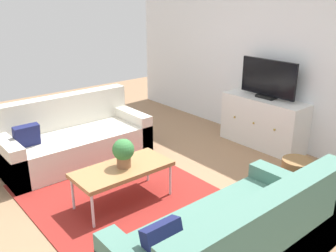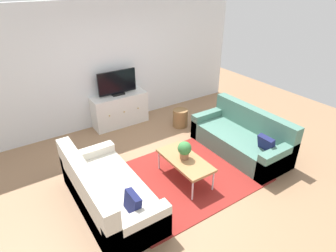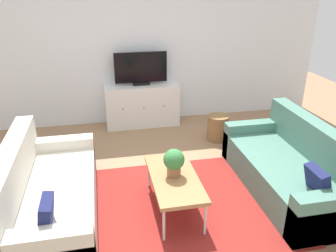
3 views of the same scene
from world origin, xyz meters
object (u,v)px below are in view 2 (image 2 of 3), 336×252
at_px(potted_plant, 184,149).
at_px(tv_console, 120,110).
at_px(couch_right_side, 243,138).
at_px(flat_screen_tv, 117,83).
at_px(wicker_basket, 180,118).
at_px(couch_left_side, 105,195).
at_px(coffee_table, 185,160).

distance_m(potted_plant, tv_console, 2.46).
xyz_separation_m(couch_right_side, tv_console, (-1.52, 2.37, 0.09)).
relative_size(flat_screen_tv, wicker_basket, 2.17).
xyz_separation_m(tv_console, wicker_basket, (1.10, -0.86, -0.16)).
bearing_deg(couch_left_side, potted_plant, -2.89).
bearing_deg(tv_console, couch_left_side, -119.97).
bearing_deg(tv_console, flat_screen_tv, 90.00).
bearing_deg(coffee_table, wicker_basket, 56.31).
distance_m(couch_right_side, wicker_basket, 1.57).
bearing_deg(couch_right_side, couch_left_side, 180.00).
bearing_deg(wicker_basket, potted_plant, -124.06).
xyz_separation_m(potted_plant, wicker_basket, (1.07, 1.59, -0.39)).
bearing_deg(wicker_basket, couch_left_side, -148.41).
height_order(flat_screen_tv, wicker_basket, flat_screen_tv).
distance_m(tv_console, flat_screen_tv, 0.64).
xyz_separation_m(couch_left_side, potted_plant, (1.39, -0.07, 0.32)).
distance_m(couch_left_side, flat_screen_tv, 2.85).
distance_m(flat_screen_tv, wicker_basket, 1.61).
bearing_deg(tv_console, wicker_basket, -38.13).
height_order(potted_plant, wicker_basket, potted_plant).
bearing_deg(couch_left_side, tv_console, 60.03).
distance_m(couch_left_side, tv_console, 2.74).
bearing_deg(couch_left_side, couch_right_side, 0.00).
bearing_deg(wicker_basket, coffee_table, -123.69).
bearing_deg(wicker_basket, couch_right_side, -74.41).
distance_m(potted_plant, flat_screen_tv, 2.50).
height_order(couch_left_side, wicker_basket, couch_left_side).
bearing_deg(potted_plant, coffee_table, -89.38).
height_order(coffee_table, potted_plant, potted_plant).
relative_size(couch_right_side, potted_plant, 6.22).
relative_size(tv_console, wicker_basket, 3.08).
relative_size(couch_left_side, flat_screen_tv, 2.19).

